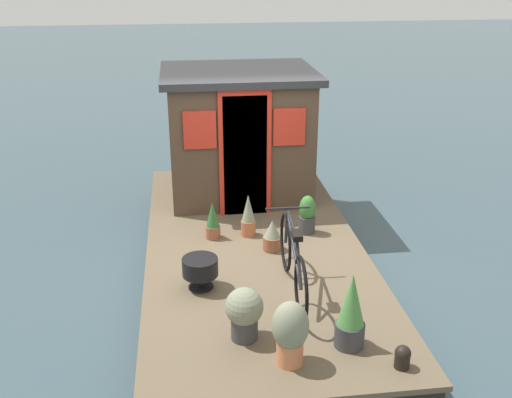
% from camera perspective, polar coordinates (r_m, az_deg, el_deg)
% --- Properties ---
extents(ground_plane, '(60.00, 60.00, 0.00)m').
position_cam_1_polar(ground_plane, '(7.86, -0.19, -7.10)').
color(ground_plane, '#384C54').
extents(houseboat_deck, '(5.83, 2.71, 0.43)m').
position_cam_1_polar(houseboat_deck, '(7.76, -0.19, -5.70)').
color(houseboat_deck, brown).
rests_on(houseboat_deck, ground_plane).
extents(houseboat_cabin, '(1.85, 2.23, 1.88)m').
position_cam_1_polar(houseboat_cabin, '(8.99, -1.64, 6.33)').
color(houseboat_cabin, '#4C3828').
rests_on(houseboat_cabin, houseboat_deck).
extents(bicycle, '(1.73, 0.50, 0.82)m').
position_cam_1_polar(bicycle, '(6.46, 3.54, -5.90)').
color(bicycle, black).
rests_on(bicycle, houseboat_deck).
extents(potted_plant_geranium, '(0.22, 0.22, 0.52)m').
position_cam_1_polar(potted_plant_geranium, '(7.88, 4.90, -1.53)').
color(potted_plant_geranium, '#38383D').
rests_on(potted_plant_geranium, houseboat_deck).
extents(potted_plant_rosemary, '(0.19, 0.19, 0.50)m').
position_cam_1_polar(potted_plant_rosemary, '(7.73, -4.15, -2.11)').
color(potted_plant_rosemary, '#935138').
rests_on(potted_plant_rosemary, houseboat_deck).
extents(potted_plant_ivy, '(0.37, 0.37, 0.53)m').
position_cam_1_polar(potted_plant_ivy, '(5.76, -1.13, -10.70)').
color(potted_plant_ivy, '#38383D').
rests_on(potted_plant_ivy, houseboat_deck).
extents(potted_plant_lavender, '(0.19, 0.19, 0.57)m').
position_cam_1_polar(potted_plant_lavender, '(7.77, -0.74, -1.65)').
color(potted_plant_lavender, '#B2603D').
rests_on(potted_plant_lavender, houseboat_deck).
extents(potted_plant_mint, '(0.28, 0.28, 0.76)m').
position_cam_1_polar(potted_plant_mint, '(5.69, 9.04, -10.63)').
color(potted_plant_mint, '#38383D').
rests_on(potted_plant_mint, houseboat_deck).
extents(potted_plant_succulent, '(0.23, 0.23, 0.40)m').
position_cam_1_polar(potted_plant_succulent, '(7.43, 1.55, -3.54)').
color(potted_plant_succulent, '#935138').
rests_on(potted_plant_succulent, houseboat_deck).
extents(potted_plant_basil, '(0.33, 0.33, 0.63)m').
position_cam_1_polar(potted_plant_basil, '(5.43, 3.29, -12.48)').
color(potted_plant_basil, '#C6754C').
rests_on(potted_plant_basil, houseboat_deck).
extents(charcoal_grill, '(0.40, 0.40, 0.36)m').
position_cam_1_polar(charcoal_grill, '(6.62, -5.35, -6.54)').
color(charcoal_grill, black).
rests_on(charcoal_grill, houseboat_deck).
extents(mooring_bollard, '(0.15, 0.15, 0.22)m').
position_cam_1_polar(mooring_bollard, '(5.65, 13.80, -14.38)').
color(mooring_bollard, black).
rests_on(mooring_bollard, houseboat_deck).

